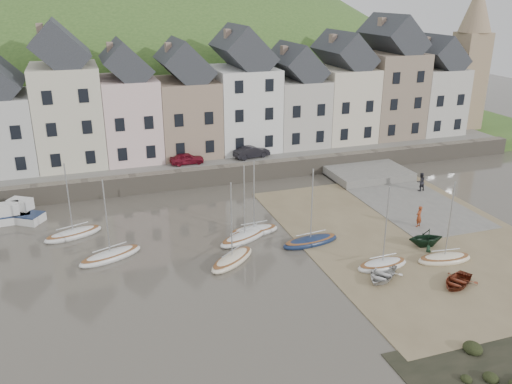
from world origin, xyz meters
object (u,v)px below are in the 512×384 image
object	(u,v)px
sailboat_0	(73,234)
person_red	(419,216)
rowboat_red	(457,281)
car_left	(187,158)
rowboat_white	(382,274)
person_dark	(421,182)
rowboat_green	(426,238)
car_right	(252,152)

from	to	relation	value
sailboat_0	person_red	world-z (taller)	sailboat_0
rowboat_red	car_left	xyz separation A→B (m)	(-12.41, 26.88, 1.82)
person_red	rowboat_white	bearing A→B (deg)	16.16
rowboat_white	person_dark	world-z (taller)	person_dark
person_dark	rowboat_white	bearing A→B (deg)	42.96
rowboat_green	person_dark	distance (m)	12.26
person_dark	sailboat_0	bearing A→B (deg)	-4.81
rowboat_white	rowboat_red	bearing A→B (deg)	24.17
person_red	car_right	distance (m)	20.02
rowboat_green	sailboat_0	bearing A→B (deg)	-103.56
rowboat_white	car_right	bearing A→B (deg)	146.01
sailboat_0	car_left	world-z (taller)	sailboat_0
sailboat_0	person_dark	world-z (taller)	sailboat_0
sailboat_0	person_dark	xyz separation A→B (m)	(32.03, -0.13, 0.76)
sailboat_0	rowboat_green	size ratio (longest dim) A/B	2.34
rowboat_green	person_red	xyz separation A→B (m)	(1.56, 3.18, 0.24)
rowboat_white	car_left	distance (m)	25.92
sailboat_0	car_right	xyz separation A→B (m)	(18.46, 10.88, 1.98)
sailboat_0	rowboat_red	world-z (taller)	sailboat_0
person_dark	car_right	size ratio (longest dim) A/B	0.47
person_red	person_dark	xyz separation A→B (m)	(5.12, 7.11, 0.02)
person_dark	rowboat_red	bearing A→B (deg)	58.23
person_dark	car_left	bearing A→B (deg)	-32.73
rowboat_white	person_red	xyz separation A→B (m)	(7.26, 6.42, 0.63)
rowboat_white	car_right	size ratio (longest dim) A/B	0.80
person_red	person_dark	world-z (taller)	person_dark
car_right	rowboat_red	bearing A→B (deg)	-179.26
sailboat_0	rowboat_green	bearing A→B (deg)	-22.32
sailboat_0	car_left	size ratio (longest dim) A/B	1.83
rowboat_white	rowboat_green	bearing A→B (deg)	82.85
sailboat_0	person_red	bearing A→B (deg)	-15.04
rowboat_green	car_right	xyz separation A→B (m)	(-6.89, 21.29, 1.47)
rowboat_green	car_right	size ratio (longest dim) A/B	0.69
car_right	person_dark	bearing A→B (deg)	-139.69
rowboat_white	rowboat_green	xyz separation A→B (m)	(5.71, 3.24, 0.39)
car_left	rowboat_red	bearing A→B (deg)	-155.86
sailboat_0	car_left	xyz separation A→B (m)	(11.46, 10.88, 1.92)
rowboat_red	rowboat_white	bearing A→B (deg)	-148.25
car_left	person_dark	bearing A→B (deg)	-118.80
rowboat_white	person_dark	xyz separation A→B (m)	(12.38, 13.53, 0.64)
rowboat_white	rowboat_green	world-z (taller)	rowboat_green
person_red	car_right	size ratio (longest dim) A/B	0.46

